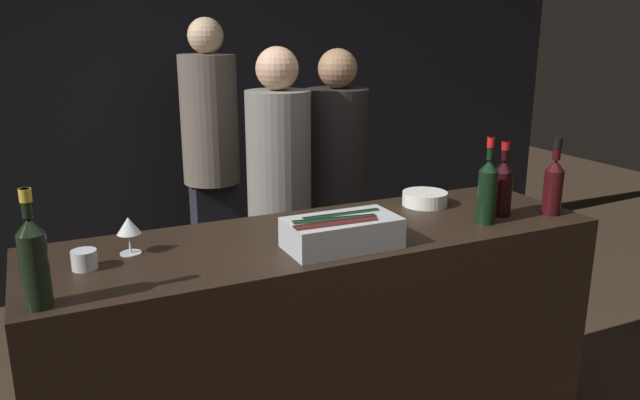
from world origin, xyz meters
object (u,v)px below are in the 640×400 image
Objects in this scene: candle_votive at (84,260)px; person_grey_polo at (337,184)px; person_in_hoodie at (279,195)px; red_wine_bottle_burgundy at (487,189)px; ice_bin_with_bottles at (340,231)px; red_wine_bottle_black_foil at (554,183)px; red_wine_bottle_tall at (502,186)px; bowl_white at (425,198)px; wine_glass at (129,227)px; champagne_bottle at (34,259)px; person_blond_tee at (211,153)px.

person_grey_polo reaches higher than candle_votive.
red_wine_bottle_burgundy is at bearing 59.83° from person_in_hoodie.
ice_bin_with_bottles is 0.23× the size of person_grey_polo.
red_wine_bottle_tall is at bearing 159.87° from red_wine_bottle_black_foil.
bowl_white is 0.11× the size of person_in_hoodie.
red_wine_bottle_black_foil is at bearing -40.01° from bowl_white.
wine_glass is 1.65m from red_wine_bottle_black_foil.
red_wine_bottle_burgundy reaches higher than champagne_bottle.
candle_votive is at bearing -52.60° from person_blond_tee.
red_wine_bottle_tall is 0.17× the size of person_blond_tee.
wine_glass is at bearing -49.38° from person_blond_tee.
person_blond_tee reaches higher than champagne_bottle.
red_wine_bottle_black_foil is (0.32, -0.02, -0.01)m from red_wine_bottle_burgundy.
candle_votive is at bearing 168.42° from ice_bin_with_bottles.
red_wine_bottle_burgundy is 0.20× the size of person_in_hoodie.
ice_bin_with_bottles is 4.90× the size of candle_votive.
red_wine_bottle_burgundy is 1.11× the size of red_wine_bottle_tall.
red_wine_bottle_black_foil is (1.92, 0.06, -0.01)m from champagne_bottle.
red_wine_bottle_tall is at bearing 4.92° from ice_bin_with_bottles.
red_wine_bottle_burgundy is 1.94m from person_blond_tee.
wine_glass is at bearing -10.84° from person_in_hoodie.
champagne_bottle reaches higher than wine_glass.
red_wine_bottle_black_foil is at bearing -0.44° from ice_bin_with_bottles.
person_grey_polo is at bearing 99.11° from red_wine_bottle_tall.
wine_glass is (-1.24, -0.07, 0.06)m from bowl_white.
red_wine_bottle_black_foil is at bearing -8.89° from wine_glass.
bowl_white is at bearing 3.43° from wine_glass.
red_wine_bottle_tall is (0.19, -0.26, 0.09)m from bowl_white.
person_in_hoodie is 0.42m from person_grey_polo.
champagne_bottle is at bearing -9.64° from person_in_hoodie.
person_blond_tee reaches higher than ice_bin_with_bottles.
ice_bin_with_bottles is at bearing -179.02° from red_wine_bottle_burgundy.
person_blond_tee is at bearing 65.71° from wine_glass.
ice_bin_with_bottles is 1.07m from person_in_hoodie.
ice_bin_with_bottles is 0.21× the size of person_blond_tee.
red_wine_bottle_black_foil is at bearing 72.51° from person_in_hoodie.
person_grey_polo is (1.54, 1.26, -0.25)m from champagne_bottle.
red_wine_bottle_tall is (0.76, 0.07, 0.06)m from ice_bin_with_bottles.
red_wine_bottle_burgundy is at bearing 2.97° from champagne_bottle.
person_in_hoodie is at bearing -16.26° from person_blond_tee.
wine_glass is 0.18m from candle_votive.
bowl_white is 0.61× the size of red_wine_bottle_black_foil.
person_in_hoodie reaches higher than bowl_white.
champagne_bottle is 1.10× the size of red_wine_bottle_tall.
wine_glass is 1.58m from person_grey_polo.
person_grey_polo is (0.01, 0.87, -0.14)m from bowl_white.
person_blond_tee is at bearing 176.57° from person_grey_polo.
red_wine_bottle_tall is (1.72, 0.14, -0.01)m from champagne_bottle.
red_wine_bottle_burgundy is at bearing -155.99° from red_wine_bottle_tall.
red_wine_bottle_black_foil reaches higher than bowl_white.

